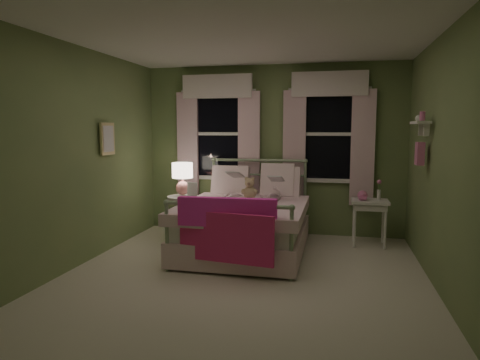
% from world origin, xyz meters
% --- Properties ---
extents(room_shell, '(4.20, 4.20, 4.20)m').
position_xyz_m(room_shell, '(0.00, 0.00, 1.30)').
color(room_shell, beige).
rests_on(room_shell, ground).
extents(bed, '(1.58, 2.04, 1.18)m').
position_xyz_m(bed, '(-0.17, 0.97, 0.38)').
color(bed, white).
rests_on(bed, ground).
extents(pink_throw, '(1.10, 0.24, 0.71)m').
position_xyz_m(pink_throw, '(-0.18, -0.04, 0.61)').
color(pink_throw, '#FA31B8').
rests_on(pink_throw, bed).
extents(child_left, '(0.25, 0.17, 0.68)m').
position_xyz_m(child_left, '(-0.46, 1.40, 0.91)').
color(child_left, '#F7D1DD').
rests_on(child_left, bed).
extents(child_right, '(0.38, 0.32, 0.68)m').
position_xyz_m(child_right, '(0.10, 1.40, 0.91)').
color(child_right, '#F7D1DD').
rests_on(child_right, bed).
extents(book_left, '(0.21, 0.14, 0.26)m').
position_xyz_m(book_left, '(-0.46, 1.15, 0.96)').
color(book_left, beige).
rests_on(book_left, child_left).
extents(book_right, '(0.20, 0.12, 0.26)m').
position_xyz_m(book_right, '(0.10, 1.15, 0.92)').
color(book_right, beige).
rests_on(book_right, child_right).
extents(teddy_bear, '(0.23, 0.19, 0.31)m').
position_xyz_m(teddy_bear, '(-0.18, 1.25, 0.79)').
color(teddy_bear, tan).
rests_on(teddy_bear, bed).
extents(nightstand_left, '(0.46, 0.46, 0.65)m').
position_xyz_m(nightstand_left, '(-1.20, 1.35, 0.42)').
color(nightstand_left, white).
rests_on(nightstand_left, ground).
extents(table_lamp, '(0.30, 0.30, 0.47)m').
position_xyz_m(table_lamp, '(-1.20, 1.35, 0.95)').
color(table_lamp, pink).
rests_on(table_lamp, nightstand_left).
extents(book_nightstand, '(0.21, 0.25, 0.02)m').
position_xyz_m(book_nightstand, '(-1.10, 1.27, 0.66)').
color(book_nightstand, beige).
rests_on(book_nightstand, nightstand_left).
extents(nightstand_right, '(0.50, 0.40, 0.64)m').
position_xyz_m(nightstand_right, '(1.45, 1.60, 0.55)').
color(nightstand_right, white).
rests_on(nightstand_right, ground).
extents(pink_toy, '(0.14, 0.18, 0.14)m').
position_xyz_m(pink_toy, '(1.35, 1.60, 0.71)').
color(pink_toy, pink).
rests_on(pink_toy, nightstand_right).
extents(bud_vase, '(0.06, 0.06, 0.28)m').
position_xyz_m(bud_vase, '(1.57, 1.65, 0.79)').
color(bud_vase, white).
rests_on(bud_vase, nightstand_right).
extents(window_left, '(1.34, 0.13, 1.96)m').
position_xyz_m(window_left, '(-0.85, 2.03, 1.62)').
color(window_left, black).
rests_on(window_left, room_shell).
extents(window_right, '(1.34, 0.13, 1.96)m').
position_xyz_m(window_right, '(0.85, 2.03, 1.62)').
color(window_right, black).
rests_on(window_right, room_shell).
extents(wall_shelf, '(0.15, 0.50, 0.60)m').
position_xyz_m(wall_shelf, '(1.90, 0.70, 1.52)').
color(wall_shelf, white).
rests_on(wall_shelf, room_shell).
extents(framed_picture, '(0.03, 0.32, 0.42)m').
position_xyz_m(framed_picture, '(-1.95, 0.60, 1.50)').
color(framed_picture, beige).
rests_on(framed_picture, room_shell).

